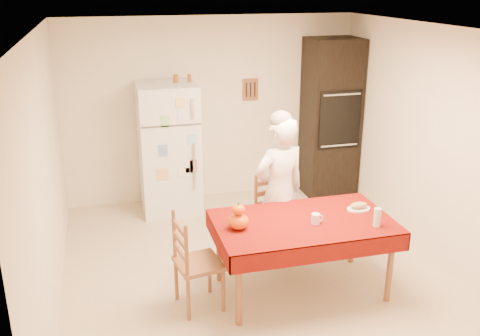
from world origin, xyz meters
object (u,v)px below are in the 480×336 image
object	(u,v)px
oven_cabinet	(330,118)
chair_far	(275,213)
pumpkin_lower	(239,221)
chair_left	(192,259)
wine_glass	(377,217)
coffee_mug	(316,219)
bread_plate	(358,209)
seated_woman	(279,192)
dining_table	(303,227)
refrigerator	(169,149)

from	to	relation	value
oven_cabinet	chair_far	world-z (taller)	oven_cabinet
oven_cabinet	pumpkin_lower	world-z (taller)	oven_cabinet
chair_left	wine_glass	distance (m)	1.76
pumpkin_lower	coffee_mug	bearing A→B (deg)	-6.85
oven_cabinet	coffee_mug	distance (m)	2.78
bread_plate	pumpkin_lower	bearing A→B (deg)	-175.41
chair_left	bread_plate	bearing A→B (deg)	-95.29
seated_woman	bread_plate	bearing A→B (deg)	128.39
oven_cabinet	chair_far	bearing A→B (deg)	-129.70
chair_far	dining_table	bearing A→B (deg)	-98.01
pumpkin_lower	bread_plate	xyz separation A→B (m)	(1.26, 0.10, -0.06)
dining_table	chair_far	xyz separation A→B (m)	(-0.03, 0.76, -0.18)
seated_woman	chair_left	bearing A→B (deg)	17.72
bread_plate	refrigerator	bearing A→B (deg)	125.34
seated_woman	pumpkin_lower	xyz separation A→B (m)	(-0.61, -0.62, 0.02)
pumpkin_lower	dining_table	bearing A→B (deg)	0.74
dining_table	wine_glass	size ratio (longest dim) A/B	9.66
seated_woman	pumpkin_lower	size ratio (longest dim) A/B	8.46
chair_far	seated_woman	xyz separation A→B (m)	(-0.00, -0.15, 0.31)
refrigerator	chair_far	xyz separation A→B (m)	(0.94, -1.57, -0.34)
seated_woman	bread_plate	size ratio (longest dim) A/B	6.82
chair_far	seated_woman	distance (m)	0.34
chair_left	dining_table	bearing A→B (deg)	-98.11
dining_table	wine_glass	xyz separation A→B (m)	(0.62, -0.28, 0.16)
chair_left	seated_woman	bearing A→B (deg)	-68.05
seated_woman	chair_far	bearing A→B (deg)	-104.75
refrigerator	oven_cabinet	distance (m)	2.29
seated_woman	wine_glass	bearing A→B (deg)	112.82
chair_left	coffee_mug	world-z (taller)	chair_left
chair_left	seated_woman	world-z (taller)	seated_woman
coffee_mug	bread_plate	distance (m)	0.57
chair_far	coffee_mug	distance (m)	0.91
chair_far	chair_left	distance (m)	1.31
refrigerator	dining_table	size ratio (longest dim) A/B	1.00
chair_left	coffee_mug	xyz separation A→B (m)	(1.17, -0.08, 0.30)
dining_table	chair_far	size ratio (longest dim) A/B	1.79
pumpkin_lower	wine_glass	bearing A→B (deg)	-12.28
pumpkin_lower	oven_cabinet	bearing A→B (deg)	50.66
dining_table	bread_plate	size ratio (longest dim) A/B	7.08
oven_cabinet	bread_plate	xyz separation A→B (m)	(-0.69, -2.29, -0.33)
seated_woman	wine_glass	distance (m)	1.11
wine_glass	refrigerator	bearing A→B (deg)	121.18
refrigerator	chair_far	size ratio (longest dim) A/B	1.79
coffee_mug	pumpkin_lower	distance (m)	0.73
oven_cabinet	seated_woman	size ratio (longest dim) A/B	1.34
refrigerator	chair_left	world-z (taller)	refrigerator
refrigerator	coffee_mug	xyz separation A→B (m)	(1.05, -2.43, -0.04)
chair_far	seated_woman	size ratio (longest dim) A/B	0.58
chair_left	pumpkin_lower	xyz separation A→B (m)	(0.44, 0.01, 0.33)
dining_table	oven_cabinet	bearing A→B (deg)	61.06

